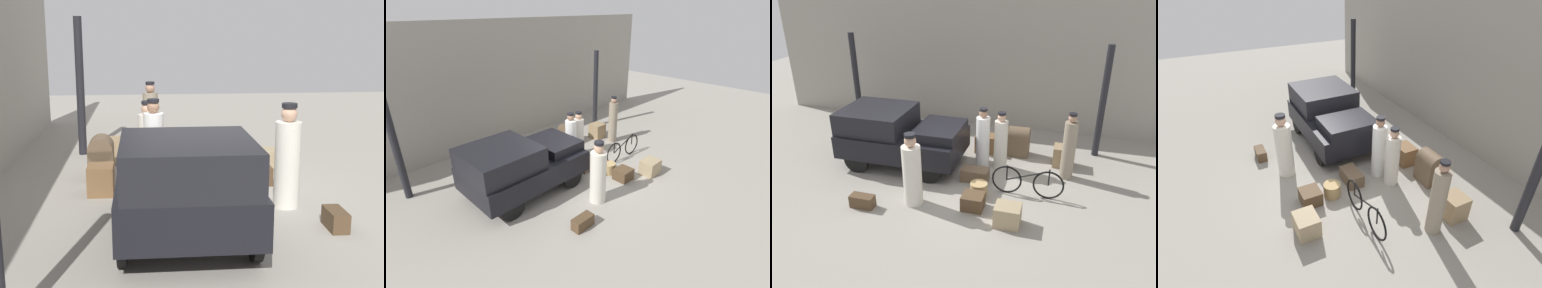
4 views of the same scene
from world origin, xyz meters
The scene contains 18 objects.
ground_plane centered at (0.00, 0.00, 0.00)m, with size 30.00×30.00×0.00m, color gray.
station_building_facade centered at (0.00, 4.08, 2.25)m, with size 16.00×0.15×4.50m.
canopy_pillar_left centered at (-4.20, 2.52, 1.62)m, with size 0.19×0.19×3.24m.
canopy_pillar_right centered at (3.60, 2.52, 1.62)m, with size 0.19×0.19×3.24m.
truck centered at (-1.77, 0.50, 0.87)m, with size 3.33×1.89×1.58m.
bicycle centered at (1.93, -0.29, 0.38)m, with size 1.74×0.04×0.79m.
wicker_basket centered at (0.80, -0.59, 0.17)m, with size 0.42×0.42×0.34m.
porter_standing_middle centered at (-0.59, -1.34, 0.81)m, with size 0.44×0.44×1.78m.
porter_lifting_near_truck centered at (1.02, 0.99, 0.74)m, with size 0.36×0.36×1.62m.
porter_with_bicycle centered at (0.54, 0.88, 0.79)m, with size 0.37×0.37×1.73m.
conductor_in_dark_uniform centered at (2.81, 0.90, 0.84)m, with size 0.34×0.34×1.81m.
trunk_umber_medium centered at (1.68, -1.56, 0.24)m, with size 0.56×0.48×0.47m.
suitcase_small_leather centered at (0.41, 1.86, 0.27)m, with size 0.57×0.47×0.54m.
trunk_barrel_dark centered at (1.39, 1.92, 0.45)m, with size 0.62×0.49×0.88m.
suitcase_black_upright centered at (-1.67, -1.82, 0.15)m, with size 0.56×0.27×0.30m.
trunk_large_brown centered at (2.68, 1.57, 0.29)m, with size 0.51×0.50×0.57m.
trunk_wicker_pale centered at (0.81, -1.16, 0.18)m, with size 0.50×0.47×0.35m.
suitcase_tan_flat centered at (0.53, 0.08, 0.17)m, with size 0.70×0.41×0.34m.
Camera 2 is at (-5.83, -5.79, 4.89)m, focal length 28.00 mm.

